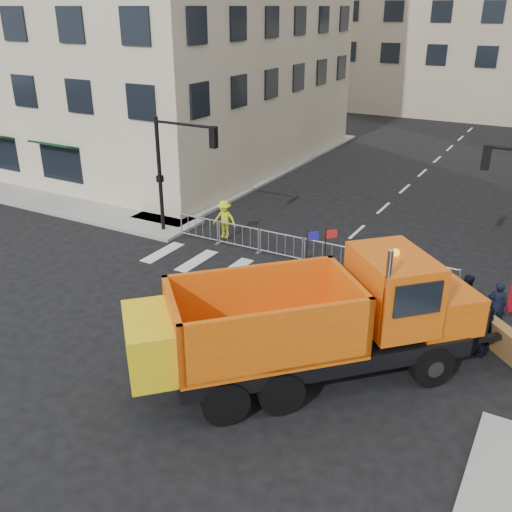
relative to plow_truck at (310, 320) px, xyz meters
The scene contains 9 objects.
ground 3.43m from the plow_truck, behind, with size 120.00×120.00×0.00m, color black.
sidewalk_back 8.89m from the plow_truck, 109.00° to the left, with size 64.00×5.00×0.15m, color gray.
traffic_light_left 13.04m from the plow_truck, 146.32° to the left, with size 0.18×0.18×5.40m, color black.
crowd_barriers 8.26m from the plow_truck, 116.07° to the left, with size 12.60×0.60×1.10m, color #9EA0A5, non-canonical shape.
plow_truck is the anchor object (origin of this frame).
cop_a 7.12m from the plow_truck, 53.67° to the left, with size 0.60×0.39×1.65m, color black.
cop_b 6.57m from the plow_truck, 60.65° to the left, with size 0.82×0.64×1.68m, color black.
cop_c 5.65m from the plow_truck, 41.33° to the left, with size 1.00×0.41×1.70m, color black.
worker 10.98m from the plow_truck, 134.91° to the left, with size 1.13×0.65×1.75m, color #D1DD1A.
Camera 1 is at (8.22, -12.30, 9.81)m, focal length 40.00 mm.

